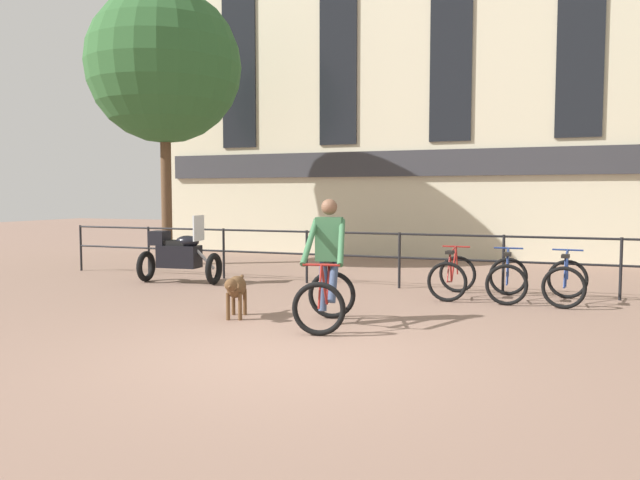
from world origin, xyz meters
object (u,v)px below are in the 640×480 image
Objects in this scene: cyclist_with_bike at (327,269)px; parked_motorcycle at (179,255)px; parked_bicycle_mid_left at (507,279)px; parked_bicycle_mid_right at (566,282)px; dog at (236,288)px; parked_bicycle_near_lamp at (453,276)px.

cyclist_with_bike is 1.02× the size of parked_motorcycle.
parked_bicycle_mid_left is 0.90m from parked_bicycle_mid_right.
parked_motorcycle is at bearing 117.90° from dog.
parked_bicycle_near_lamp is at bearing 55.70° from cyclist_with_bike.
cyclist_with_bike is 4.20m from parked_bicycle_mid_right.
parked_motorcycle reaches higher than parked_bicycle_mid_right.
cyclist_with_bike reaches higher than parked_bicycle_mid_right.
cyclist_with_bike is 4.90m from parked_motorcycle.
parked_bicycle_mid_right is at bearing -179.50° from parked_bicycle_near_lamp.
cyclist_with_bike is 1.48× the size of parked_bicycle_mid_right.
dog is 0.84× the size of parked_bicycle_mid_left.
parked_bicycle_near_lamp is at bearing -2.90° from parked_bicycle_mid_left.
parked_motorcycle is 1.49× the size of parked_bicycle_near_lamp.
parked_bicycle_mid_left is (0.90, 0.00, -0.00)m from parked_bicycle_near_lamp.
parked_motorcycle is at bearing 3.16° from parked_bicycle_near_lamp.
parked_motorcycle is at bearing -0.63° from parked_bicycle_mid_left.
parked_bicycle_near_lamp and parked_bicycle_mid_right have the same top height.
dog is at bearing 49.32° from parked_bicycle_near_lamp.
parked_bicycle_mid_right is (1.81, 0.00, -0.00)m from parked_bicycle_near_lamp.
parked_bicycle_near_lamp is 1.81m from parked_bicycle_mid_right.
parked_bicycle_near_lamp is 0.90m from parked_bicycle_mid_left.
parked_bicycle_near_lamp reaches higher than dog.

